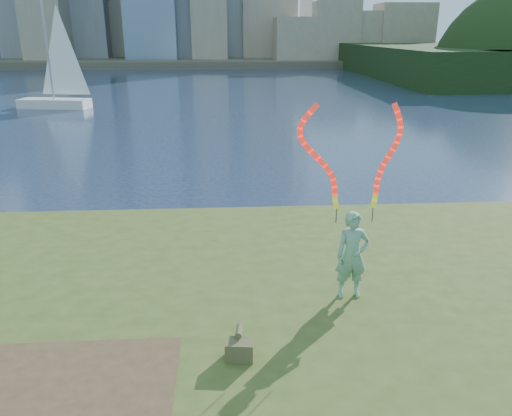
{
  "coord_description": "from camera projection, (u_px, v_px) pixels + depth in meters",
  "views": [
    {
      "loc": [
        0.22,
        -9.17,
        5.83
      ],
      "look_at": [
        0.87,
        1.0,
        2.21
      ],
      "focal_mm": 35.0,
      "sensor_mm": 36.0,
      "label": 1
    }
  ],
  "objects": [
    {
      "name": "ground",
      "position": [
        218.0,
        323.0,
        10.56
      ],
      "size": [
        320.0,
        320.0,
        0.0
      ],
      "primitive_type": "plane",
      "color": "#1B2843",
      "rests_on": "ground"
    },
    {
      "name": "dirt_patch",
      "position": [
        61.0,
        402.0,
        7.15
      ],
      "size": [
        3.2,
        3.0,
        0.02
      ],
      "primitive_type": "cube",
      "color": "#47331E",
      "rests_on": "grassy_knoll"
    },
    {
      "name": "far_shore",
      "position": [
        221.0,
        59.0,
        99.71
      ],
      "size": [
        320.0,
        40.0,
        1.2
      ],
      "primitive_type": "cube",
      "color": "#484435",
      "rests_on": "ground"
    },
    {
      "name": "grassy_knoll",
      "position": [
        216.0,
        381.0,
        8.29
      ],
      "size": [
        20.0,
        18.0,
        0.8
      ],
      "color": "#3A4A1A",
      "rests_on": "ground"
    },
    {
      "name": "sailboat",
      "position": [
        56.0,
        89.0,
        39.65
      ],
      "size": [
        5.97,
        2.75,
        8.96
      ],
      "rotation": [
        0.0,
        0.0,
        -0.18
      ],
      "color": "silver",
      "rests_on": "ground"
    },
    {
      "name": "canvas_bag",
      "position": [
        240.0,
        348.0,
        8.08
      ],
      "size": [
        0.48,
        0.55,
        0.43
      ],
      "rotation": [
        0.0,
        0.0,
        -0.12
      ],
      "color": "#4A4B2A",
      "rests_on": "grassy_knoll"
    },
    {
      "name": "woman_with_ribbons",
      "position": [
        354.0,
        231.0,
        9.62
      ],
      "size": [
        2.11,
        0.44,
        4.15
      ],
      "rotation": [
        0.0,
        0.0,
        0.02
      ],
      "color": "#1A6B3D",
      "rests_on": "grassy_knoll"
    }
  ]
}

